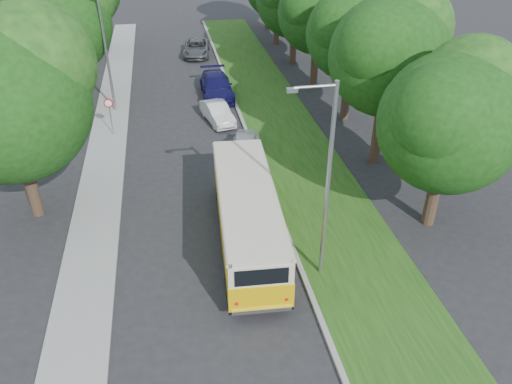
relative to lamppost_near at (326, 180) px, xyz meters
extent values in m
plane|color=#242426|center=(-4.21, 2.50, -4.37)|extent=(120.00, 120.00, 0.00)
cube|color=gray|center=(-0.61, 7.50, -4.29)|extent=(0.20, 70.00, 0.15)
cube|color=#1C4713|center=(1.74, 7.50, -4.30)|extent=(4.50, 70.00, 0.13)
cube|color=gray|center=(-9.01, 7.50, -4.31)|extent=(2.20, 70.00, 0.12)
cylinder|color=#332319|center=(5.95, 2.50, -2.70)|extent=(0.56, 0.56, 3.35)
sphere|color=#133D0D|center=(5.95, 2.50, 0.58)|extent=(5.85, 5.85, 5.85)
sphere|color=#133D0D|center=(6.97, 3.08, 1.75)|extent=(4.38, 4.38, 4.38)
sphere|color=#133D0D|center=(5.07, 1.77, 1.32)|extent=(4.09, 4.09, 4.09)
cylinder|color=#332319|center=(5.75, 8.50, -2.24)|extent=(0.56, 0.56, 4.26)
sphere|color=#133D0D|center=(5.75, 8.50, 1.54)|extent=(5.98, 5.98, 5.98)
sphere|color=#133D0D|center=(6.80, 9.10, 2.73)|extent=(4.49, 4.49, 4.49)
sphere|color=#133D0D|center=(4.86, 7.75, 2.29)|extent=(4.19, 4.19, 4.19)
cylinder|color=#332319|center=(6.08, 14.50, -2.39)|extent=(0.56, 0.56, 3.95)
sphere|color=#133D0D|center=(6.08, 14.50, 1.13)|extent=(5.61, 5.61, 5.61)
sphere|color=#133D0D|center=(7.06, 15.06, 2.25)|extent=(4.21, 4.21, 4.21)
sphere|color=#133D0D|center=(5.24, 13.80, 1.83)|extent=(3.92, 3.92, 3.92)
cylinder|color=#332319|center=(5.69, 20.50, -2.44)|extent=(0.56, 0.56, 3.86)
sphere|color=#133D0D|center=(5.69, 20.50, 1.05)|extent=(5.64, 5.64, 5.64)
sphere|color=#133D0D|center=(4.85, 19.80, 1.75)|extent=(3.95, 3.95, 3.95)
cylinder|color=#332319|center=(5.59, 26.50, -2.58)|extent=(0.56, 0.56, 3.58)
cylinder|color=#332319|center=(5.46, 32.50, -2.53)|extent=(0.56, 0.56, 3.68)
cylinder|color=#332319|center=(5.84, 38.50, -2.34)|extent=(0.56, 0.56, 4.05)
cylinder|color=#332319|center=(-11.71, 6.50, -2.53)|extent=(0.56, 0.56, 3.68)
sphere|color=#133D0D|center=(-11.71, 6.50, 1.18)|extent=(6.80, 6.80, 6.80)
sphere|color=#133D0D|center=(-10.52, 7.18, 2.54)|extent=(5.10, 5.10, 5.10)
cylinder|color=#332319|center=(-11.71, 20.50, -2.53)|extent=(0.56, 0.56, 3.68)
sphere|color=#133D0D|center=(-11.71, 20.50, 1.18)|extent=(6.80, 6.80, 6.80)
sphere|color=#133D0D|center=(-12.73, 19.65, 2.03)|extent=(4.76, 4.76, 4.76)
cylinder|color=#332319|center=(-11.71, 32.50, -2.53)|extent=(0.56, 0.56, 3.68)
cylinder|color=gray|center=(0.09, 0.00, -0.37)|extent=(0.16, 0.16, 8.00)
cylinder|color=gray|center=(-0.61, 0.00, 3.48)|extent=(1.40, 0.10, 0.10)
cube|color=gray|center=(-1.36, 0.00, 3.41)|extent=(0.35, 0.16, 0.14)
cylinder|color=gray|center=(-8.81, 18.50, -0.62)|extent=(0.16, 0.16, 7.50)
cylinder|color=gray|center=(-8.71, 14.50, -3.12)|extent=(0.06, 0.06, 2.50)
cone|color=red|center=(-8.71, 14.46, -2.22)|extent=(0.56, 0.02, 0.56)
cone|color=white|center=(-8.71, 14.44, -2.22)|extent=(0.40, 0.02, 0.40)
imported|color=silver|center=(-1.28, 10.12, -3.71)|extent=(2.49, 4.15, 1.32)
imported|color=white|center=(-2.17, 15.45, -3.75)|extent=(2.08, 3.93, 1.23)
imported|color=#141250|center=(-1.69, 20.00, -3.60)|extent=(2.15, 5.27, 1.53)
imported|color=#4F5256|center=(-2.31, 30.19, -3.71)|extent=(2.77, 4.98, 1.32)
camera|label=1|loc=(-5.16, -14.39, 8.96)|focal=35.00mm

